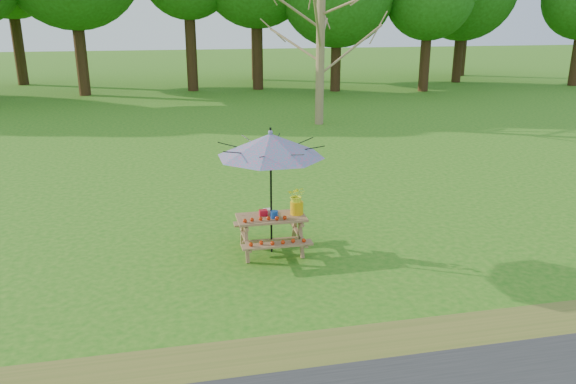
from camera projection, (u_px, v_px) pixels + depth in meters
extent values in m
plane|color=#247015|center=(94.00, 280.00, 8.97)|extent=(120.00, 120.00, 0.00)
cylinder|color=olive|center=(320.00, 61.00, 20.87)|extent=(0.36, 0.36, 4.77)
cube|color=olive|center=(271.00, 218.00, 9.83)|extent=(1.20, 0.62, 0.04)
cube|color=olive|center=(277.00, 245.00, 9.41)|extent=(1.20, 0.22, 0.04)
cube|color=olive|center=(266.00, 222.00, 10.43)|extent=(1.20, 0.22, 0.04)
cylinder|color=black|center=(271.00, 192.00, 9.69)|extent=(0.04, 0.04, 2.25)
cone|color=teal|center=(271.00, 145.00, 9.43)|extent=(2.45, 2.45, 0.40)
sphere|color=teal|center=(270.00, 132.00, 9.37)|extent=(0.08, 0.08, 0.08)
cube|color=red|center=(263.00, 213.00, 9.86)|extent=(0.14, 0.12, 0.10)
cylinder|color=#133F9A|center=(274.00, 215.00, 9.72)|extent=(0.13, 0.13, 0.13)
cube|color=#F0E2D0|center=(267.00, 211.00, 10.00)|extent=(0.13, 0.13, 0.07)
cylinder|color=#F6B20C|center=(297.00, 208.00, 9.91)|extent=(0.23, 0.23, 0.23)
imported|color=#F4FF28|center=(297.00, 195.00, 9.84)|extent=(0.39, 0.37, 0.35)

